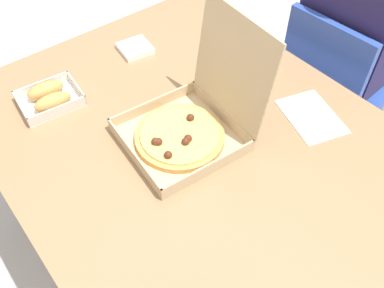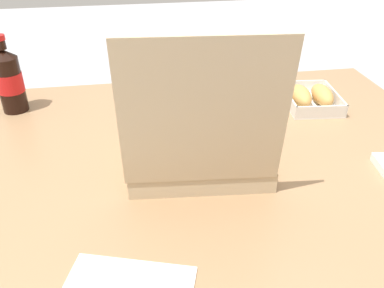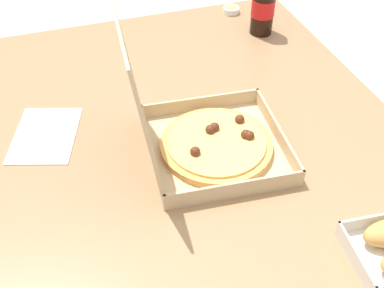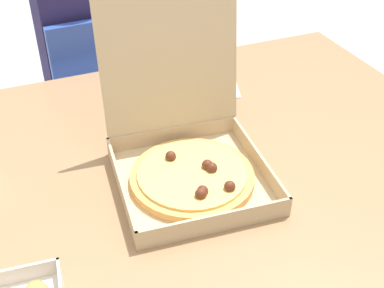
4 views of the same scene
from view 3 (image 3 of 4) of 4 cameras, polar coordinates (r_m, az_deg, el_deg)
The scene contains 5 objects.
dining_table at distance 1.18m, azimuth 0.45°, elevation -2.81°, with size 1.39×1.07×0.72m.
pizza_box_open at distance 1.10m, azimuth 1.37°, elevation 0.93°, with size 0.34×0.38×0.36m.
cola_bottle at distance 1.57m, azimuth 8.56°, elevation 16.15°, with size 0.07×0.07×0.22m.
paper_menu at distance 1.23m, azimuth -17.21°, elevation 1.05°, with size 0.21×0.15×0.00m, color white.
dipping_sauce_cup at distance 1.72m, azimuth 4.71°, elevation 15.78°, with size 0.06×0.06×0.02m.
Camera 3 is at (-0.79, 0.27, 1.49)m, focal length 44.39 mm.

